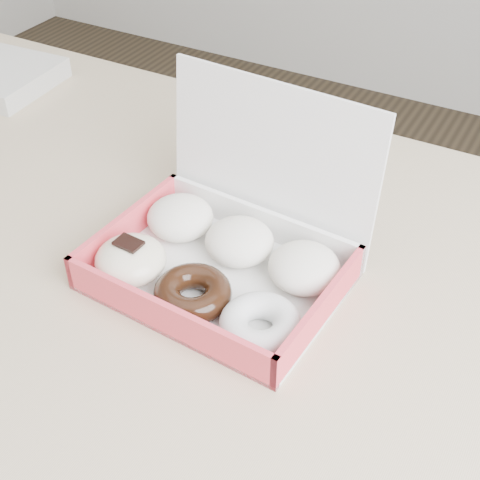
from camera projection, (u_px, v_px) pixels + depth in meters
The scene contains 2 objects.
table at pixel (107, 252), 0.99m from camera, with size 1.20×0.80×0.75m.
donut_box at pixel (223, 253), 0.81m from camera, with size 0.31×0.26×0.21m.
Camera 1 is at (0.54, -0.56, 1.31)m, focal length 50.00 mm.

